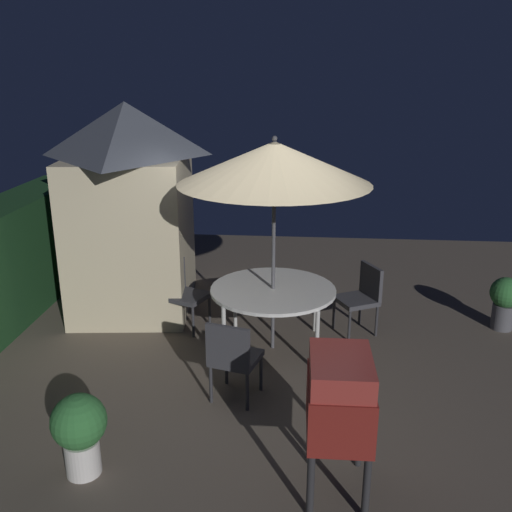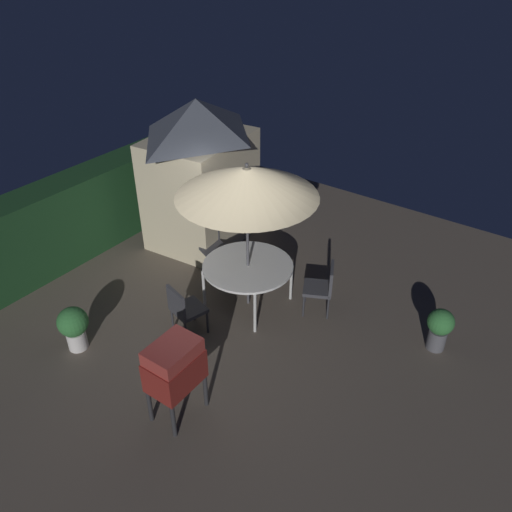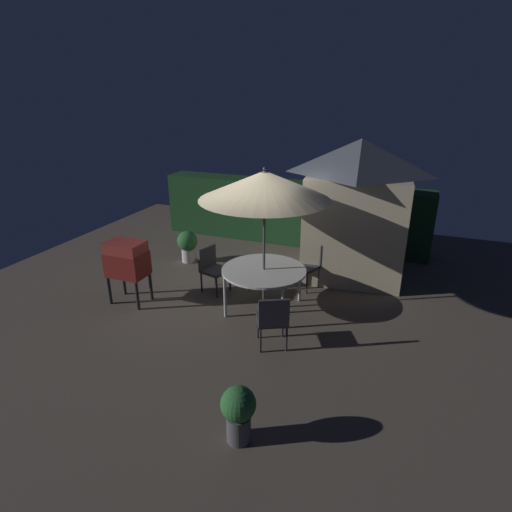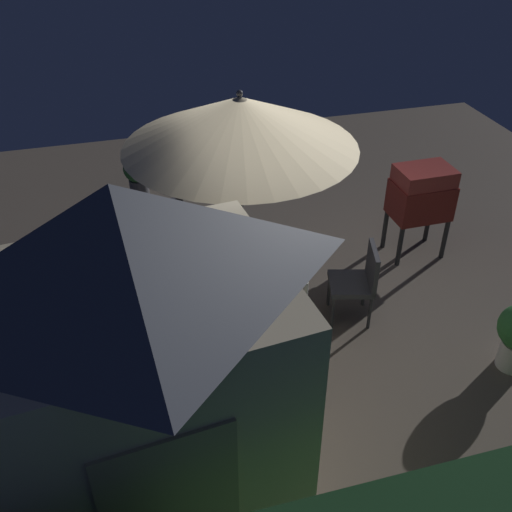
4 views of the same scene
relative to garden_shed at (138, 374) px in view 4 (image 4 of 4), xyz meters
The scene contains 9 objects.
ground_plane 3.02m from the garden_shed, 133.80° to the right, with size 11.00×11.00×0.00m, color brown.
garden_shed is the anchor object (origin of this frame).
patio_table 2.51m from the garden_shed, 120.85° to the right, with size 1.50×1.50×0.79m.
patio_umbrella 2.54m from the garden_shed, 120.85° to the right, with size 2.20×2.20×2.59m.
bbq_grill 4.60m from the garden_shed, 143.42° to the right, with size 0.71×0.51×1.20m.
chair_near_shed 3.13m from the garden_shed, 144.77° to the right, with size 0.57×0.57×0.90m.
chair_far_side 3.38m from the garden_shed, 101.93° to the right, with size 0.62×0.62×0.90m.
chair_toward_hedge 1.46m from the garden_shed, 131.06° to the right, with size 0.60×0.60×0.90m.
potted_plant_by_grill 5.19m from the garden_shed, 94.78° to the right, with size 0.40×0.40×0.71m.
Camera 4 is at (1.82, 4.80, 4.34)m, focal length 41.63 mm.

